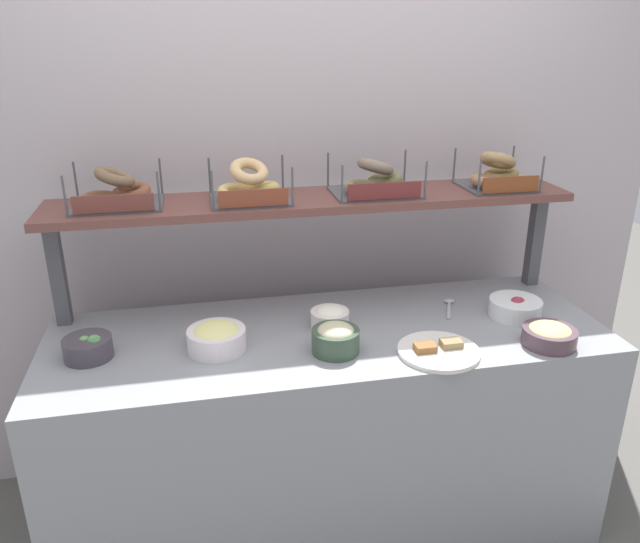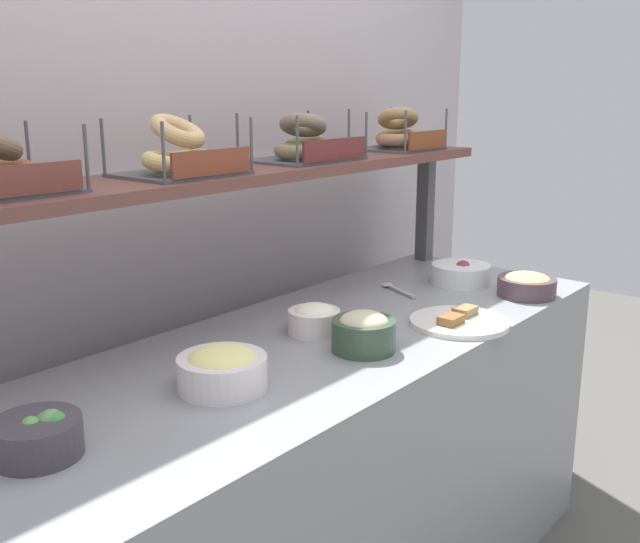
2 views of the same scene
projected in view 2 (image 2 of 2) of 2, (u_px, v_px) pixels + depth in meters
name	position (u px, v px, depth m)	size (l,w,h in m)	color
back_wall	(180.00, 187.00, 2.19)	(3.20, 0.06, 2.40)	#B7ABAF
deli_counter	(322.00, 481.00, 2.04)	(2.00, 0.70, 0.85)	gray
shelf_riser_right	(425.00, 208.00, 2.75)	(0.05, 0.05, 0.40)	#4C4C51
upper_shelf	(246.00, 173.00, 2.00)	(1.96, 0.32, 0.03)	brown
bowl_beet_salad	(461.00, 273.00, 2.45)	(0.20, 0.20, 0.08)	white
bowl_hummus	(527.00, 284.00, 2.30)	(0.18, 0.18, 0.08)	#533D46
bowl_egg_salad	(222.00, 369.00, 1.59)	(0.20, 0.20, 0.09)	white
bowl_cream_cheese	(314.00, 319.00, 1.95)	(0.14, 0.14, 0.08)	white
bowl_veggie_mix	(39.00, 436.00, 1.30)	(0.16, 0.16, 0.08)	#433C45
bowl_tuna_salad	(364.00, 331.00, 1.82)	(0.16, 0.16, 0.10)	#374C38
serving_plate_white	(459.00, 321.00, 2.03)	(0.28, 0.28, 0.04)	white
serving_spoon_near_plate	(394.00, 288.00, 2.38)	(0.09, 0.16, 0.01)	#B7B7BC
bagel_basket_plain	(179.00, 155.00, 1.79)	(0.29, 0.26, 0.16)	#4C4C51
bagel_basket_poppy	(304.00, 145.00, 2.15)	(0.32, 0.25, 0.15)	#4C4C51
bagel_basket_everything	(398.00, 135.00, 2.51)	(0.27, 0.24, 0.15)	#4C4C51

